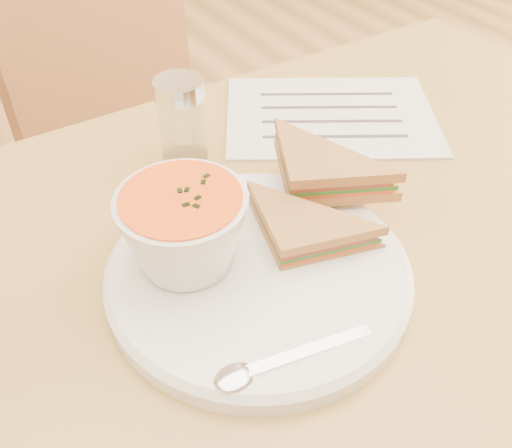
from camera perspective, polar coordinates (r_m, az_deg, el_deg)
dining_table at (r=0.88m, az=5.26°, el=-19.56°), size 1.00×0.70×0.75m
chair_far at (r=1.13m, az=-6.86°, el=5.73°), size 0.56×0.56×0.97m
plate at (r=0.53m, az=0.23°, el=-4.95°), size 0.36×0.36×0.02m
soup_bowl at (r=0.51m, az=-7.16°, el=-0.91°), size 0.13×0.13×0.08m
sandwich_half_a at (r=0.51m, az=2.47°, el=-3.99°), size 0.13×0.13×0.03m
sandwich_half_b at (r=0.56m, az=3.38°, el=2.85°), size 0.15×0.15×0.04m
spoon at (r=0.46m, az=3.93°, el=-13.05°), size 0.18×0.06×0.01m
paper_menu at (r=0.77m, az=7.47°, el=10.73°), size 0.34×0.31×0.00m
condiment_shaker at (r=0.66m, az=-7.43°, el=10.19°), size 0.07×0.07×0.10m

